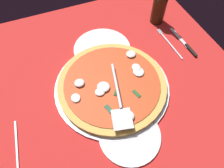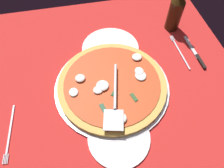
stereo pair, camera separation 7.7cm
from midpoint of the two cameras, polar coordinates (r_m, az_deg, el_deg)
ground_plane at (r=80.60cm, az=2.82°, el=0.23°), size 102.10×102.10×0.80cm
checker_pattern at (r=80.23cm, az=2.83°, el=0.41°), size 102.10×102.10×0.10cm
pizza_pan at (r=78.34cm, az=2.81°, el=-0.84°), size 43.20×43.20×1.12cm
dinner_plate_left at (r=90.78cm, az=2.01°, el=9.78°), size 24.45×24.45×1.00cm
dinner_plate_right at (r=69.77cm, az=5.20°, el=-14.73°), size 20.43×20.43×1.00cm
pizza at (r=77.03cm, az=2.88°, el=-0.21°), size 40.66×40.66×3.26cm
pizza_server at (r=70.63cm, az=3.65°, el=-4.51°), size 26.33×9.66×1.00cm
place_setting_near at (r=78.16cm, az=-25.89°, el=-11.37°), size 22.29×15.21×1.40cm
place_setting_far at (r=95.73cm, az=22.48°, el=7.56°), size 20.75×13.83×1.40cm
beer_bottle at (r=99.85cm, az=19.51°, el=18.54°), size 6.29×6.29×25.23cm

